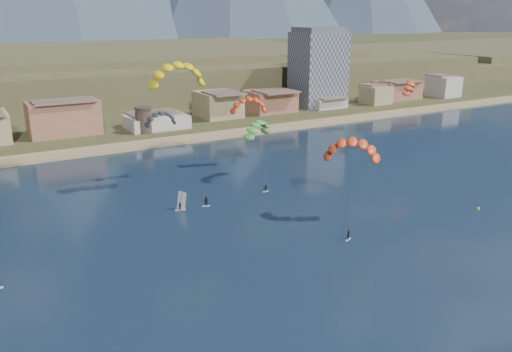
{
  "coord_description": "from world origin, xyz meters",
  "views": [
    {
      "loc": [
        -48.62,
        -52.37,
        40.36
      ],
      "look_at": [
        0.0,
        32.0,
        10.0
      ],
      "focal_mm": 37.32,
      "sensor_mm": 36.0,
      "label": 1
    }
  ],
  "objects_px": {
    "kitesurfer_orange": "(352,146)",
    "kitesurfer_green": "(257,127)",
    "kitesurfer_yellow": "(177,71)",
    "buoy": "(478,209)",
    "windsurfer": "(181,204)",
    "apartment_tower": "(318,68)",
    "watchtower": "(144,120)"
  },
  "relations": [
    {
      "from": "apartment_tower",
      "to": "kitesurfer_orange",
      "type": "relative_size",
      "value": 1.67
    },
    {
      "from": "apartment_tower",
      "to": "buoy",
      "type": "bearing_deg",
      "value": -109.52
    },
    {
      "from": "kitesurfer_orange",
      "to": "kitesurfer_green",
      "type": "distance_m",
      "value": 32.31
    },
    {
      "from": "windsurfer",
      "to": "buoy",
      "type": "distance_m",
      "value": 63.23
    },
    {
      "from": "kitesurfer_yellow",
      "to": "kitesurfer_orange",
      "type": "xyz_separation_m",
      "value": [
        22.76,
        -32.46,
        -12.52
      ]
    },
    {
      "from": "kitesurfer_orange",
      "to": "watchtower",
      "type": "bearing_deg",
      "value": 98.2
    },
    {
      "from": "kitesurfer_yellow",
      "to": "buoy",
      "type": "distance_m",
      "value": 71.09
    },
    {
      "from": "kitesurfer_yellow",
      "to": "buoy",
      "type": "relative_size",
      "value": 47.15
    },
    {
      "from": "watchtower",
      "to": "kitesurfer_yellow",
      "type": "height_order",
      "value": "kitesurfer_yellow"
    },
    {
      "from": "kitesurfer_green",
      "to": "buoy",
      "type": "distance_m",
      "value": 53.22
    },
    {
      "from": "apartment_tower",
      "to": "kitesurfer_yellow",
      "type": "height_order",
      "value": "apartment_tower"
    },
    {
      "from": "apartment_tower",
      "to": "watchtower",
      "type": "distance_m",
      "value": 82.02
    },
    {
      "from": "apartment_tower",
      "to": "kitesurfer_yellow",
      "type": "relative_size",
      "value": 1.02
    },
    {
      "from": "watchtower",
      "to": "kitesurfer_orange",
      "type": "relative_size",
      "value": 0.45
    },
    {
      "from": "watchtower",
      "to": "kitesurfer_orange",
      "type": "distance_m",
      "value": 90.05
    },
    {
      "from": "kitesurfer_yellow",
      "to": "buoy",
      "type": "height_order",
      "value": "kitesurfer_yellow"
    },
    {
      "from": "kitesurfer_orange",
      "to": "kitesurfer_green",
      "type": "height_order",
      "value": "kitesurfer_orange"
    },
    {
      "from": "kitesurfer_yellow",
      "to": "windsurfer",
      "type": "height_order",
      "value": "kitesurfer_yellow"
    },
    {
      "from": "buoy",
      "to": "kitesurfer_green",
      "type": "bearing_deg",
      "value": 125.87
    },
    {
      "from": "windsurfer",
      "to": "buoy",
      "type": "height_order",
      "value": "windsurfer"
    },
    {
      "from": "apartment_tower",
      "to": "watchtower",
      "type": "relative_size",
      "value": 3.72
    },
    {
      "from": "apartment_tower",
      "to": "windsurfer",
      "type": "distance_m",
      "value": 125.91
    },
    {
      "from": "apartment_tower",
      "to": "kitesurfer_orange",
      "type": "distance_m",
      "value": 122.77
    },
    {
      "from": "kitesurfer_orange",
      "to": "buoy",
      "type": "height_order",
      "value": "kitesurfer_orange"
    },
    {
      "from": "buoy",
      "to": "windsurfer",
      "type": "bearing_deg",
      "value": 150.47
    },
    {
      "from": "kitesurfer_yellow",
      "to": "kitesurfer_orange",
      "type": "relative_size",
      "value": 1.63
    },
    {
      "from": "apartment_tower",
      "to": "buoy",
      "type": "distance_m",
      "value": 120.48
    },
    {
      "from": "windsurfer",
      "to": "kitesurfer_green",
      "type": "bearing_deg",
      "value": 23.14
    },
    {
      "from": "apartment_tower",
      "to": "windsurfer",
      "type": "height_order",
      "value": "apartment_tower"
    },
    {
      "from": "kitesurfer_yellow",
      "to": "kitesurfer_green",
      "type": "bearing_deg",
      "value": -0.93
    },
    {
      "from": "apartment_tower",
      "to": "kitesurfer_green",
      "type": "relative_size",
      "value": 1.9
    },
    {
      "from": "kitesurfer_green",
      "to": "windsurfer",
      "type": "bearing_deg",
      "value": -156.86
    }
  ]
}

